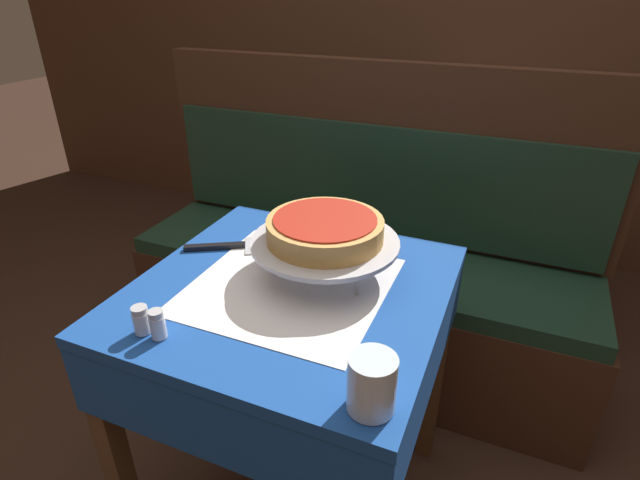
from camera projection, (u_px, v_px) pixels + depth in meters
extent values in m
cube|color=#194799|center=(290.00, 291.00, 1.19)|extent=(0.72, 0.72, 0.03)
cube|color=white|center=(290.00, 285.00, 1.18)|extent=(0.45, 0.45, 0.00)
cube|color=#194799|center=(291.00, 326.00, 1.24)|extent=(0.71, 0.71, 0.18)
cube|color=#4C331E|center=(117.00, 462.00, 1.22)|extent=(0.05, 0.05, 0.74)
cube|color=#4C331E|center=(251.00, 316.00, 1.75)|extent=(0.05, 0.05, 0.74)
cube|color=#4C331E|center=(436.00, 366.00, 1.52)|extent=(0.05, 0.05, 0.74)
cube|color=beige|center=(477.00, 140.00, 2.28)|extent=(0.72, 0.72, 0.03)
cube|color=white|center=(477.00, 137.00, 2.27)|extent=(0.44, 0.44, 0.00)
cube|color=beige|center=(474.00, 160.00, 2.32)|extent=(0.71, 0.71, 0.15)
cube|color=#4C331E|center=(384.00, 233.00, 2.31)|extent=(0.05, 0.05, 0.75)
cube|color=#4C331E|center=(533.00, 260.00, 2.09)|extent=(0.05, 0.05, 0.75)
cube|color=#4C331E|center=(416.00, 186.00, 2.84)|extent=(0.05, 0.05, 0.75)
cube|color=#4C331E|center=(538.00, 203.00, 2.61)|extent=(0.05, 0.05, 0.75)
cube|color=#3D2316|center=(354.00, 314.00, 2.01)|extent=(1.75, 0.48, 0.44)
cube|color=#193323|center=(356.00, 260.00, 1.89)|extent=(1.72, 0.47, 0.06)
cube|color=#3D2316|center=(377.00, 152.00, 1.90)|extent=(1.75, 0.06, 0.67)
cube|color=#193323|center=(373.00, 181.00, 1.91)|extent=(1.68, 0.02, 0.43)
cube|color=#4C2D1E|center=(453.00, 27.00, 2.57)|extent=(6.00, 0.04, 2.40)
cylinder|color=#ADADB2|center=(342.00, 238.00, 1.31)|extent=(0.01, 0.01, 0.08)
cylinder|color=#ADADB2|center=(275.00, 262.00, 1.20)|extent=(0.01, 0.01, 0.08)
cylinder|color=#ADADB2|center=(357.00, 281.00, 1.13)|extent=(0.01, 0.01, 0.08)
cylinder|color=#ADADB2|center=(325.00, 247.00, 1.20)|extent=(0.24, 0.24, 0.01)
cylinder|color=silver|center=(325.00, 245.00, 1.20)|extent=(0.35, 0.35, 0.01)
cylinder|color=silver|center=(325.00, 242.00, 1.19)|extent=(0.36, 0.36, 0.01)
cylinder|color=tan|center=(325.00, 230.00, 1.18)|extent=(0.28, 0.28, 0.05)
cylinder|color=#B22819|center=(325.00, 219.00, 1.16)|extent=(0.24, 0.24, 0.01)
cube|color=#BCBCC1|center=(267.00, 245.00, 1.36)|extent=(0.15, 0.14, 0.00)
cube|color=black|center=(215.00, 246.00, 1.34)|extent=(0.15, 0.10, 0.01)
cylinder|color=silver|center=(372.00, 384.00, 0.82)|extent=(0.08, 0.08, 0.10)
cylinder|color=silver|center=(142.00, 322.00, 1.02)|extent=(0.03, 0.03, 0.05)
cylinder|color=#B7B7BC|center=(139.00, 310.00, 1.00)|extent=(0.03, 0.03, 0.01)
cylinder|color=silver|center=(158.00, 327.00, 1.00)|extent=(0.03, 0.03, 0.05)
cylinder|color=#B7B7BC|center=(156.00, 314.00, 0.99)|extent=(0.03, 0.03, 0.01)
cube|color=black|center=(472.00, 133.00, 2.27)|extent=(0.13, 0.13, 0.03)
cylinder|color=black|center=(475.00, 116.00, 2.24)|extent=(0.01, 0.01, 0.13)
cylinder|color=#99194C|center=(476.00, 117.00, 2.28)|extent=(0.04, 0.04, 0.10)
cylinder|color=white|center=(466.00, 120.00, 2.24)|extent=(0.04, 0.04, 0.10)
cylinder|color=red|center=(482.00, 121.00, 2.22)|extent=(0.04, 0.04, 0.10)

